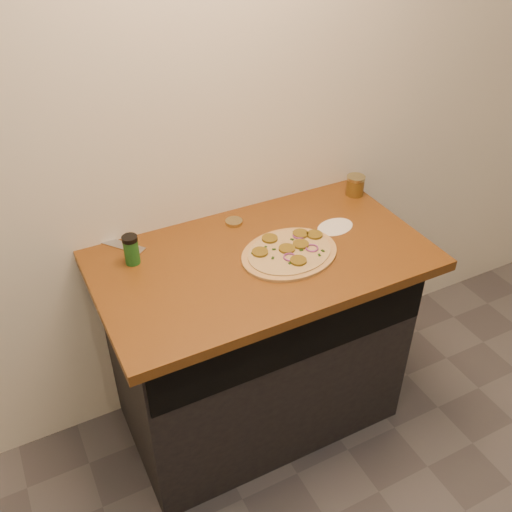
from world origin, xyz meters
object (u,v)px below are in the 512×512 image
chefs_knife (98,238)px  spice_shaker (131,250)px  salsa_jar (355,185)px  pizza (290,252)px

chefs_knife → spice_shaker: spice_shaker is taller
salsa_jar → spice_shaker: (-0.98, -0.05, 0.01)m
salsa_jar → spice_shaker: bearing=-177.3°
chefs_knife → spice_shaker: 0.22m
salsa_jar → spice_shaker: size_ratio=0.76×
spice_shaker → salsa_jar: bearing=2.7°
pizza → salsa_jar: size_ratio=5.00×
chefs_knife → pizza: bearing=-34.7°
salsa_jar → chefs_knife: bearing=171.6°
pizza → salsa_jar: salsa_jar is taller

